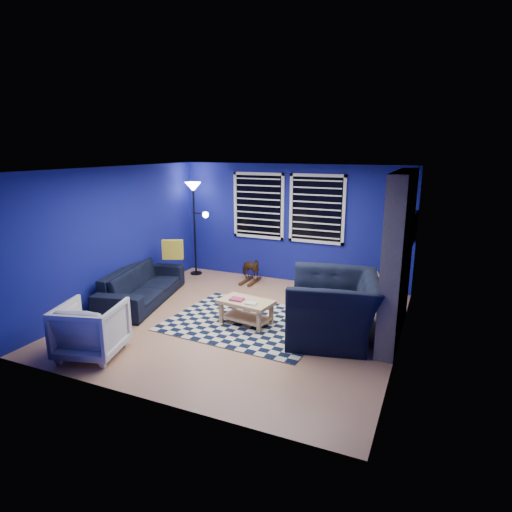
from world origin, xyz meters
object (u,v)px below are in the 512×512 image
Objects in this scene: coffee_table at (246,307)px; cabinet at (362,285)px; tv at (412,230)px; armchair_bent at (91,329)px; floor_lamp at (194,200)px; armchair_big at (333,307)px; sofa at (142,285)px; rocking_horse at (250,269)px.

cabinet reaches higher than coffee_table.
tv reaches higher than cabinet.
floor_lamp is at bearing -94.78° from armchair_bent.
coffee_table is at bearing -43.74° from floor_lamp.
cabinet is at bearing 164.39° from armchair_big.
floor_lamp is (-3.67, 2.06, 1.23)m from armchair_big.
tv is at bearing -81.08° from sofa.
cabinet is (3.01, 3.92, -0.13)m from armchair_bent.
coffee_table is (0.87, -2.07, -0.01)m from rocking_horse.
armchair_big is at bearing -114.66° from tv.
armchair_big is 3.01m from rocking_horse.
armchair_bent is 1.28× the size of cabinet.
rocking_horse is 0.88× the size of cabinet.
cabinet reaches higher than rocking_horse.
tv is 1.52× the size of cabinet.
tv is at bearing -1.06° from floor_lamp.
armchair_big is 2.01m from cabinet.
cabinet is at bearing -0.90° from floor_lamp.
sofa reaches higher than cabinet.
cabinet is 4.03m from floor_lamp.
cabinet is 0.31× the size of floor_lamp.
rocking_horse is (0.64, 3.89, -0.07)m from armchair_bent.
tv is at bearing -149.85° from armchair_bent.
coffee_table is at bearing -135.71° from rocking_horse.
armchair_big is 2.59× the size of rocking_horse.
armchair_big is 1.43m from coffee_table.
armchair_bent is 4.26m from floor_lamp.
floor_lamp reaches higher than sofa.
cabinet is (3.73, 1.91, -0.07)m from sofa.
tv is 4.58m from floor_lamp.
armchair_big is at bearing -106.60° from cabinet.
armchair_big is at bearing -29.32° from floor_lamp.
coffee_table is at bearing -139.60° from cabinet.
armchair_big is (3.64, -0.09, 0.16)m from sofa.
tv reaches higher than rocking_horse.
tv is at bearing -15.80° from cabinet.
coffee_table is 2.58m from cabinet.
armchair_bent reaches higher than coffee_table.
armchair_big reaches higher than cabinet.
rocking_horse is at bearing -3.78° from floor_lamp.
rocking_horse is at bearing 112.76° from coffee_table.
tv is at bearing 41.81° from coffee_table.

